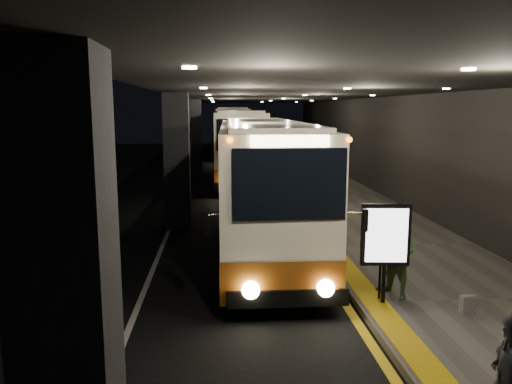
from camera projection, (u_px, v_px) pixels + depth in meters
name	position (u px, v px, depth m)	size (l,w,h in m)	color
ground	(226.00, 264.00, 12.68)	(90.00, 90.00, 0.00)	black
lane_line_white	(173.00, 221.00, 17.47)	(0.12, 50.00, 0.01)	silver
kerb_stripe_yellow	(290.00, 219.00, 17.77)	(0.18, 50.00, 0.01)	gold
sidewalk	(356.00, 216.00, 17.94)	(4.50, 50.00, 0.15)	#514C44
tactile_strip	(304.00, 215.00, 17.79)	(0.50, 50.00, 0.01)	gold
terminal_wall	(421.00, 134.00, 17.63)	(0.10, 50.00, 6.00)	black
support_columns	(177.00, 162.00, 16.14)	(0.80, 24.80, 4.40)	black
canopy	(296.00, 88.00, 17.03)	(9.00, 50.00, 0.40)	black
coach_main	(262.00, 188.00, 14.19)	(2.48, 11.13, 3.45)	#EEE0C7
coach_second	(237.00, 148.00, 27.37)	(2.51, 11.77, 3.70)	#EEE0C7
coach_third	(230.00, 133.00, 42.72)	(2.89, 12.45, 3.90)	#EEE0C7
passenger_boarding	(324.00, 210.00, 14.09)	(0.67, 0.44, 1.85)	#C85D88
passenger_waiting_green	(396.00, 254.00, 9.88)	(0.88, 0.54, 1.80)	#537B44
bag_polka	(468.00, 304.00, 9.22)	(0.28, 0.12, 0.34)	black
info_sign	(386.00, 237.00, 9.50)	(0.94, 0.19, 1.97)	black
stanchion_post	(380.00, 272.00, 9.83)	(0.05, 0.05, 1.12)	black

